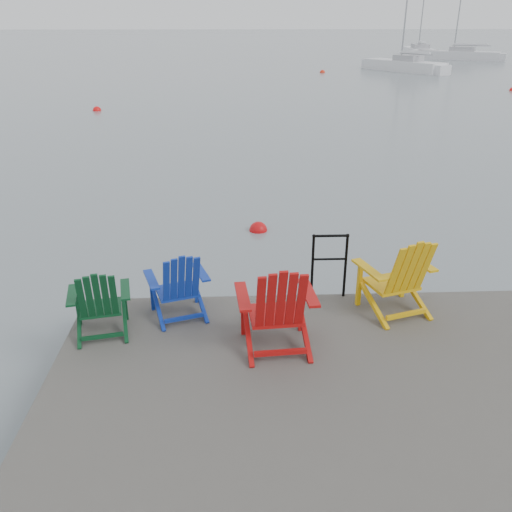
{
  "coord_description": "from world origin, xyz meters",
  "views": [
    {
      "loc": [
        -0.99,
        -4.0,
        3.97
      ],
      "look_at": [
        -0.69,
        3.04,
        0.85
      ],
      "focal_mm": 38.0,
      "sensor_mm": 36.0,
      "label": 1
    }
  ],
  "objects_px": {
    "handrail": "(329,260)",
    "buoy_b": "(97,111)",
    "chair_blue": "(179,284)",
    "sailboat_mid": "(419,52)",
    "chair_yellow": "(399,275)",
    "chair_green": "(99,301)",
    "chair_red": "(277,306)",
    "buoy_a": "(258,230)",
    "buoy_d": "(322,73)",
    "sailboat_far": "(458,56)",
    "sailboat_near": "(404,67)"
  },
  "relations": [
    {
      "from": "handrail",
      "to": "buoy_b",
      "type": "xyz_separation_m",
      "value": [
        -7.51,
        19.41,
        -1.04
      ]
    },
    {
      "from": "handrail",
      "to": "chair_blue",
      "type": "height_order",
      "value": "chair_blue"
    },
    {
      "from": "chair_blue",
      "to": "sailboat_mid",
      "type": "xyz_separation_m",
      "value": [
        21.52,
        57.42,
        -0.61
      ]
    },
    {
      "from": "handrail",
      "to": "chair_yellow",
      "type": "bearing_deg",
      "value": -31.56
    },
    {
      "from": "chair_yellow",
      "to": "sailboat_mid",
      "type": "relative_size",
      "value": 0.09
    },
    {
      "from": "chair_green",
      "to": "chair_red",
      "type": "distance_m",
      "value": 2.08
    },
    {
      "from": "chair_yellow",
      "to": "buoy_b",
      "type": "xyz_separation_m",
      "value": [
        -8.3,
        19.9,
        -1.04
      ]
    },
    {
      "from": "chair_green",
      "to": "buoy_a",
      "type": "bearing_deg",
      "value": 54.54
    },
    {
      "from": "handrail",
      "to": "buoy_b",
      "type": "height_order",
      "value": "handrail"
    },
    {
      "from": "sailboat_mid",
      "to": "buoy_b",
      "type": "xyz_separation_m",
      "value": [
        -27.09,
        -37.54,
        -0.35
      ]
    },
    {
      "from": "buoy_a",
      "to": "buoy_d",
      "type": "bearing_deg",
      "value": 79.02
    },
    {
      "from": "sailboat_far",
      "to": "handrail",
      "type": "bearing_deg",
      "value": -174.61
    },
    {
      "from": "chair_blue",
      "to": "buoy_d",
      "type": "height_order",
      "value": "chair_blue"
    },
    {
      "from": "handrail",
      "to": "buoy_b",
      "type": "distance_m",
      "value": 20.84
    },
    {
      "from": "chair_blue",
      "to": "chair_yellow",
      "type": "relative_size",
      "value": 0.86
    },
    {
      "from": "buoy_a",
      "to": "chair_yellow",
      "type": "bearing_deg",
      "value": -70.06
    },
    {
      "from": "chair_blue",
      "to": "sailboat_far",
      "type": "height_order",
      "value": "sailboat_far"
    },
    {
      "from": "sailboat_far",
      "to": "chair_green",
      "type": "bearing_deg",
      "value": -176.88
    },
    {
      "from": "sailboat_near",
      "to": "buoy_d",
      "type": "bearing_deg",
      "value": 154.03
    },
    {
      "from": "chair_yellow",
      "to": "buoy_d",
      "type": "bearing_deg",
      "value": 64.68
    },
    {
      "from": "chair_blue",
      "to": "buoy_b",
      "type": "bearing_deg",
      "value": 87.56
    },
    {
      "from": "chair_red",
      "to": "sailboat_far",
      "type": "relative_size",
      "value": 0.1
    },
    {
      "from": "sailboat_mid",
      "to": "sailboat_far",
      "type": "relative_size",
      "value": 1.09
    },
    {
      "from": "chair_green",
      "to": "sailboat_far",
      "type": "relative_size",
      "value": 0.08
    },
    {
      "from": "chair_green",
      "to": "sailboat_far",
      "type": "xyz_separation_m",
      "value": [
        24.46,
        51.79,
        -0.59
      ]
    },
    {
      "from": "sailboat_mid",
      "to": "buoy_d",
      "type": "height_order",
      "value": "sailboat_mid"
    },
    {
      "from": "chair_green",
      "to": "sailboat_mid",
      "type": "distance_m",
      "value": 61.99
    },
    {
      "from": "chair_yellow",
      "to": "chair_blue",
      "type": "bearing_deg",
      "value": 161.76
    },
    {
      "from": "chair_blue",
      "to": "buoy_d",
      "type": "bearing_deg",
      "value": 60.42
    },
    {
      "from": "chair_yellow",
      "to": "buoy_a",
      "type": "height_order",
      "value": "chair_yellow"
    },
    {
      "from": "sailboat_mid",
      "to": "chair_red",
      "type": "bearing_deg",
      "value": -102.18
    },
    {
      "from": "sailboat_near",
      "to": "handrail",
      "type": "bearing_deg",
      "value": -140.27
    },
    {
      "from": "chair_red",
      "to": "chair_yellow",
      "type": "xyz_separation_m",
      "value": [
        1.57,
        0.75,
        -0.01
      ]
    },
    {
      "from": "buoy_a",
      "to": "buoy_b",
      "type": "relative_size",
      "value": 0.94
    },
    {
      "from": "chair_red",
      "to": "chair_green",
      "type": "bearing_deg",
      "value": 164.46
    },
    {
      "from": "handrail",
      "to": "buoy_a",
      "type": "bearing_deg",
      "value": 101.37
    },
    {
      "from": "sailboat_far",
      "to": "buoy_b",
      "type": "height_order",
      "value": "sailboat_far"
    },
    {
      "from": "sailboat_mid",
      "to": "buoy_a",
      "type": "xyz_separation_m",
      "value": [
        -20.34,
        -53.17,
        -0.35
      ]
    },
    {
      "from": "sailboat_near",
      "to": "sailboat_mid",
      "type": "distance_m",
      "value": 20.0
    },
    {
      "from": "sailboat_near",
      "to": "buoy_d",
      "type": "xyz_separation_m",
      "value": [
        -6.61,
        -0.74,
        -0.36
      ]
    },
    {
      "from": "chair_green",
      "to": "sailboat_far",
      "type": "bearing_deg",
      "value": 53.29
    },
    {
      "from": "chair_red",
      "to": "buoy_b",
      "type": "bearing_deg",
      "value": 103.38
    },
    {
      "from": "chair_yellow",
      "to": "sailboat_near",
      "type": "bearing_deg",
      "value": 55.49
    },
    {
      "from": "chair_red",
      "to": "buoy_b",
      "type": "xyz_separation_m",
      "value": [
        -6.72,
        20.65,
        -1.05
      ]
    },
    {
      "from": "chair_green",
      "to": "buoy_b",
      "type": "xyz_separation_m",
      "value": [
        -4.68,
        20.26,
        -0.95
      ]
    },
    {
      "from": "buoy_a",
      "to": "chair_blue",
      "type": "bearing_deg",
      "value": -105.48
    },
    {
      "from": "sailboat_mid",
      "to": "buoy_d",
      "type": "distance_m",
      "value": 23.81
    },
    {
      "from": "chair_red",
      "to": "buoy_d",
      "type": "xyz_separation_m",
      "value": [
        6.57,
        38.79,
        -1.05
      ]
    },
    {
      "from": "buoy_a",
      "to": "buoy_b",
      "type": "distance_m",
      "value": 17.02
    },
    {
      "from": "sailboat_mid",
      "to": "buoy_d",
      "type": "xyz_separation_m",
      "value": [
        -13.79,
        -19.4,
        -0.35
      ]
    }
  ]
}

